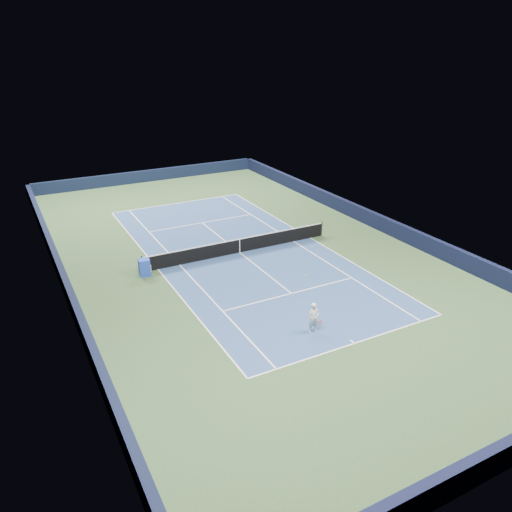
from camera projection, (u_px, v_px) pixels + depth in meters
name	position (u px, v px, depth m)	size (l,w,h in m)	color
ground	(240.00, 253.00, 32.38)	(40.00, 40.00, 0.00)	#304B28
wall_far	(149.00, 176.00, 48.19)	(22.00, 0.35, 1.10)	black
wall_near	(510.00, 451.00, 16.12)	(22.00, 0.35, 1.10)	#111433
wall_right	(371.00, 219.00, 36.79)	(0.35, 40.00, 1.10)	black
wall_left	(64.00, 280.00, 27.52)	(0.35, 40.00, 1.10)	black
court_surface	(240.00, 253.00, 32.38)	(10.97, 23.77, 0.01)	navy
baseline_far	(177.00, 203.00, 41.99)	(10.97, 0.08, 0.00)	white
baseline_near	(354.00, 343.00, 22.76)	(10.97, 0.08, 0.00)	white
sideline_doubles_right	(310.00, 238.00, 34.72)	(0.08, 23.77, 0.00)	white
sideline_doubles_left	(158.00, 269.00, 30.02)	(0.08, 23.77, 0.00)	white
sideline_singles_right	(294.00, 241.00, 34.14)	(0.08, 23.77, 0.00)	white
sideline_singles_left	(180.00, 265.00, 30.61)	(0.08, 23.77, 0.00)	white
service_line_far	(202.00, 223.00, 37.55)	(8.23, 0.08, 0.00)	white
service_line_near	(291.00, 293.00, 27.20)	(8.23, 0.08, 0.00)	white
center_service_line	(240.00, 252.00, 32.37)	(0.08, 12.80, 0.00)	white
center_mark_far	(178.00, 204.00, 41.87)	(0.08, 0.30, 0.00)	white
center_mark_near	(352.00, 342.00, 22.88)	(0.08, 0.30, 0.00)	white
tennis_net	(240.00, 245.00, 32.17)	(12.90, 0.10, 1.07)	black
sponsor_cube	(144.00, 267.00, 29.09)	(0.67, 0.62, 1.02)	blue
tennis_player	(314.00, 318.00, 23.34)	(0.76, 1.25, 2.57)	silver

